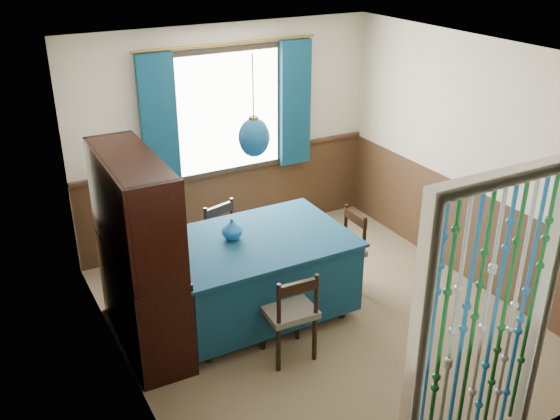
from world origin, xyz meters
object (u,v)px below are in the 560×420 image
vase_table (232,230)px  chair_far (229,243)px  pendant_lamp (254,137)px  chair_left (152,300)px  sideboard (141,282)px  chair_near (290,312)px  dining_table (256,272)px  vase_sideboard (135,231)px  chair_right (342,249)px  bowl_shelf (149,226)px

vase_table → chair_far: bearing=69.7°
pendant_lamp → vase_table: 0.91m
chair_left → sideboard: (-0.04, 0.15, 0.11)m
chair_far → pendant_lamp: size_ratio=0.98×
chair_near → chair_far: bearing=90.4°
dining_table → pendant_lamp: bearing=-0.1°
dining_table → vase_table: size_ratio=9.44×
chair_left → vase_sideboard: size_ratio=5.22×
chair_near → vase_sideboard: size_ratio=4.70×
dining_table → chair_left: size_ratio=1.80×
chair_far → chair_right: bearing=128.2°
chair_near → vase_table: vase_table is taller
bowl_shelf → vase_sideboard: (0.00, 0.48, -0.26)m
vase_table → bowl_shelf: 0.90m
chair_far → pendant_lamp: 1.51m
dining_table → chair_near: (-0.04, -0.71, -0.02)m
pendant_lamp → sideboard: bearing=173.9°
sideboard → pendant_lamp: pendant_lamp is taller
chair_right → vase_table: vase_table is taller
chair_near → sideboard: bearing=144.5°
chair_left → chair_right: (1.99, 0.04, -0.05)m
chair_left → pendant_lamp: pendant_lamp is taller
chair_near → chair_left: bearing=148.9°
dining_table → chair_right: (0.97, 0.01, -0.02)m
pendant_lamp → chair_far: bearing=87.5°
chair_near → chair_left: size_ratio=0.90×
dining_table → vase_sideboard: 1.18m
sideboard → chair_right: bearing=-2.0°
vase_table → bowl_shelf: bearing=-165.8°
chair_near → chair_far: size_ratio=1.00×
chair_far → sideboard: bearing=12.1°
chair_near → pendant_lamp: pendant_lamp is taller
pendant_lamp → vase_table: size_ratio=4.82×
dining_table → sideboard: (-1.06, 0.11, 0.14)m
chair_right → pendant_lamp: pendant_lamp is taller
chair_left → bowl_shelf: (0.02, -0.07, 0.73)m
vase_sideboard → chair_left: bearing=-92.8°
vase_table → vase_sideboard: (-0.82, 0.27, 0.06)m
chair_right → sideboard: size_ratio=0.48×
chair_left → vase_sideboard: vase_sideboard is taller
chair_near → dining_table: bearing=90.1°
chair_far → chair_left: bearing=18.9°
vase_table → bowl_shelf: bowl_shelf is taller
chair_near → bowl_shelf: bearing=151.2°
dining_table → pendant_lamp: 1.32m
chair_far → vase_table: bearing=54.0°
vase_table → bowl_shelf: size_ratio=0.91×
sideboard → chair_far: bearing=28.8°
sideboard → vase_table: size_ratio=9.75×
sideboard → vase_table: bearing=0.2°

